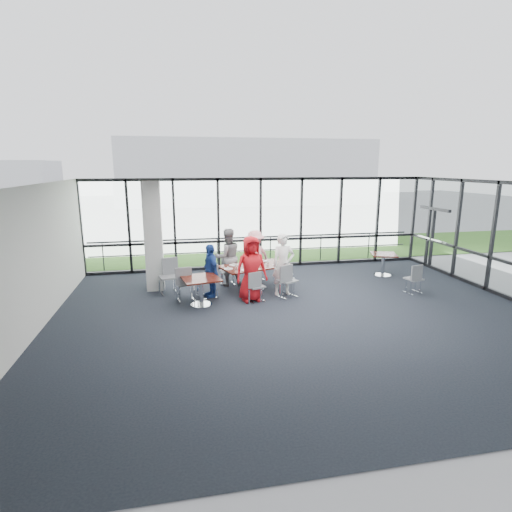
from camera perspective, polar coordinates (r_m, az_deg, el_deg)
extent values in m
cube|color=black|center=(9.92, 6.59, -8.66)|extent=(12.00, 10.00, 0.02)
cube|color=white|center=(9.25, 7.11, 10.19)|extent=(12.00, 10.00, 0.04)
cube|color=silver|center=(9.53, -29.97, -1.09)|extent=(0.10, 10.00, 3.20)
cube|color=silver|center=(5.16, 24.43, -11.33)|extent=(12.00, 0.10, 3.20)
cube|color=white|center=(14.22, 0.65, 4.70)|extent=(12.00, 0.10, 3.20)
cube|color=black|center=(15.57, 23.85, 2.26)|extent=(0.12, 1.60, 2.10)
cube|color=white|center=(11.97, -14.46, 2.75)|extent=(0.50, 0.50, 3.20)
cube|color=gray|center=(19.34, -2.38, 2.00)|extent=(80.00, 70.00, 0.02)
cube|color=#2D501A|center=(17.40, -1.37, 0.88)|extent=(80.00, 5.00, 0.01)
cube|color=silver|center=(41.36, -1.59, 11.98)|extent=(24.00, 10.00, 6.00)
cylinder|color=#2D2D33|center=(14.99, 0.17, 0.85)|extent=(12.00, 0.06, 0.06)
cube|color=black|center=(11.68, -0.28, -1.45)|extent=(2.15, 1.60, 0.04)
cylinder|color=silver|center=(11.78, -0.28, -3.22)|extent=(0.12, 0.12, 0.71)
cylinder|color=silver|center=(11.88, -0.28, -4.79)|extent=(0.56, 0.56, 0.03)
cube|color=black|center=(10.51, -7.91, -3.21)|extent=(1.10, 1.10, 0.04)
cylinder|color=silver|center=(10.62, -7.85, -5.15)|extent=(0.12, 0.12, 0.71)
cube|color=black|center=(13.88, 17.78, 0.23)|extent=(1.00, 1.00, 0.04)
cylinder|color=silver|center=(13.96, 17.68, -1.27)|extent=(0.12, 0.12, 0.71)
imported|color=red|center=(10.73, -0.70, -1.84)|extent=(0.96, 0.71, 1.79)
imported|color=white|center=(11.26, 3.92, -1.23)|extent=(0.67, 0.50, 1.76)
imported|color=gray|center=(12.19, -4.08, -0.15)|extent=(0.94, 0.68, 1.76)
imported|color=pink|center=(12.58, -0.15, -0.01)|extent=(1.19, 0.92, 1.63)
imported|color=#204198|center=(11.16, -6.50, -2.10)|extent=(0.71, 0.98, 1.51)
cylinder|color=white|center=(11.13, -1.54, -2.03)|extent=(0.25, 0.25, 0.01)
cylinder|color=white|center=(11.70, 2.99, -1.30)|extent=(0.24, 0.24, 0.01)
cylinder|color=white|center=(11.71, -3.18, -1.29)|extent=(0.27, 0.27, 0.01)
cylinder|color=white|center=(12.20, 0.96, -0.70)|extent=(0.28, 0.28, 0.01)
cylinder|color=white|center=(11.29, -3.95, -1.84)|extent=(0.26, 0.26, 0.01)
cylinder|color=white|center=(11.36, -0.62, -1.35)|extent=(0.08, 0.08, 0.15)
cylinder|color=white|center=(11.64, 1.67, -1.08)|extent=(0.06, 0.06, 0.13)
cylinder|color=white|center=(11.90, -0.82, -0.76)|extent=(0.07, 0.07, 0.13)
cylinder|color=white|center=(11.18, -2.85, -1.62)|extent=(0.07, 0.07, 0.14)
cube|color=silver|center=(11.26, -0.08, -1.88)|extent=(0.33, 0.26, 0.00)
cube|color=silver|center=(11.84, 4.12, -1.17)|extent=(0.37, 0.31, 0.00)
cube|color=silver|center=(12.06, -0.69, -0.88)|extent=(0.35, 0.38, 0.00)
cube|color=black|center=(11.76, -0.24, -1.15)|extent=(0.10, 0.07, 0.04)
cylinder|color=maroon|center=(11.65, -0.24, -0.92)|extent=(0.06, 0.06, 0.18)
cylinder|color=#237C34|center=(11.68, -0.07, -0.84)|extent=(0.05, 0.05, 0.20)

